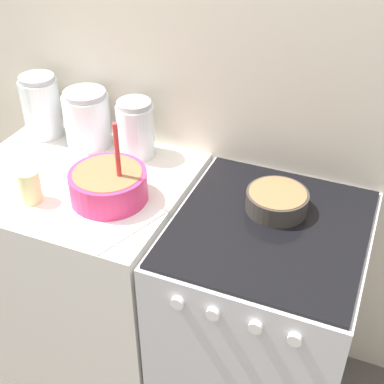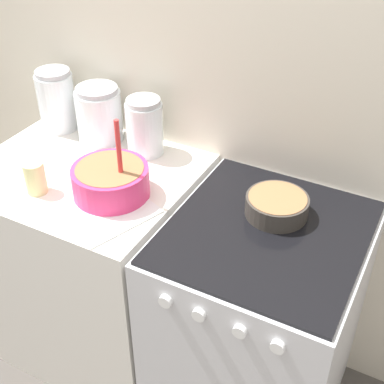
{
  "view_description": "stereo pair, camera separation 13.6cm",
  "coord_description": "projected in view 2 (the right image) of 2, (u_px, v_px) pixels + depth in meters",
  "views": [
    {
      "loc": [
        0.6,
        -0.97,
        1.95
      ],
      "look_at": [
        0.05,
        0.34,
        0.94
      ],
      "focal_mm": 50.0,
      "sensor_mm": 36.0,
      "label": 1
    },
    {
      "loc": [
        0.72,
        -0.91,
        1.95
      ],
      "look_at": [
        0.05,
        0.34,
        0.94
      ],
      "focal_mm": 50.0,
      "sensor_mm": 36.0,
      "label": 2
    }
  ],
  "objects": [
    {
      "name": "countertop_cabinet",
      "position": [
        94.0,
        261.0,
        2.2
      ],
      "size": [
        0.79,
        0.67,
        0.89
      ],
      "color": "silver",
      "rests_on": "ground_plane"
    },
    {
      "name": "storage_jar_left",
      "position": [
        57.0,
        104.0,
        2.15
      ],
      "size": [
        0.15,
        0.15,
        0.25
      ],
      "color": "silver",
      "rests_on": "countertop_cabinet"
    },
    {
      "name": "recipe_page",
      "position": [
        109.0,
        213.0,
        1.73
      ],
      "size": [
        0.31,
        0.34,
        0.01
      ],
      "color": "white",
      "rests_on": "countertop_cabinet"
    },
    {
      "name": "wall_back",
      "position": [
        225.0,
        75.0,
        1.87
      ],
      "size": [
        4.59,
        0.05,
        2.4
      ],
      "color": "beige",
      "rests_on": "ground_plane"
    },
    {
      "name": "tin_can",
      "position": [
        35.0,
        178.0,
        1.8
      ],
      "size": [
        0.07,
        0.07,
        0.11
      ],
      "color": "beige",
      "rests_on": "countertop_cabinet"
    },
    {
      "name": "mixing_bowl",
      "position": [
        111.0,
        180.0,
        1.78
      ],
      "size": [
        0.26,
        0.26,
        0.3
      ],
      "color": "#E0336B",
      "rests_on": "countertop_cabinet"
    },
    {
      "name": "stove",
      "position": [
        257.0,
        325.0,
        1.92
      ],
      "size": [
        0.62,
        0.69,
        0.89
      ],
      "color": "silver",
      "rests_on": "ground_plane"
    },
    {
      "name": "storage_jar_right",
      "position": [
        145.0,
        130.0,
        2.0
      ],
      "size": [
        0.14,
        0.14,
        0.22
      ],
      "color": "silver",
      "rests_on": "countertop_cabinet"
    },
    {
      "name": "storage_jar_middle",
      "position": [
        100.0,
        118.0,
        2.08
      ],
      "size": [
        0.18,
        0.18,
        0.22
      ],
      "color": "silver",
      "rests_on": "countertop_cabinet"
    },
    {
      "name": "baking_pan",
      "position": [
        277.0,
        205.0,
        1.71
      ],
      "size": [
        0.2,
        0.2,
        0.07
      ],
      "color": "#38332D",
      "rests_on": "stove"
    }
  ]
}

